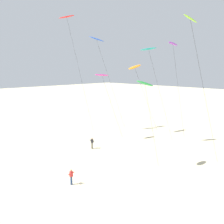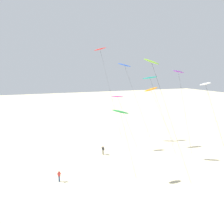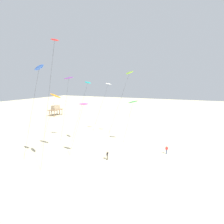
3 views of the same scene
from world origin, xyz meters
name	(u,v)px [view 3 (image 3 of 3)]	position (x,y,z in m)	size (l,w,h in m)	color
ground_plane	(154,153)	(0.00, 0.00, 0.00)	(260.00, 260.00, 0.00)	beige
kite_blue	(39,69)	(-15.18, 15.56, 16.95)	(1.96, 8.07, 17.70)	blue
kite_white	(108,85)	(9.59, 15.51, 14.05)	(1.33, 6.83, 14.58)	white
kite_lime	(129,74)	(7.51, 8.59, 16.76)	(1.58, 7.68, 17.63)	#8CD833
kite_green	(133,102)	(3.54, 6.06, 10.22)	(1.09, 3.84, 10.75)	green
kite_red	(54,42)	(-17.06, 10.47, 20.31)	(1.87, 6.37, 21.03)	red
kite_purple	(69,79)	(-1.93, 20.05, 15.62)	(1.07, 5.01, 16.11)	purple
kite_orange	(55,96)	(-8.48, 18.45, 12.04)	(1.51, 7.29, 12.71)	orange
kite_magenta	(83,104)	(-9.16, 11.22, 10.76)	(1.32, 5.52, 11.09)	#D8339E
kite_teal	(88,83)	(-2.51, 14.52, 14.57)	(1.91, 7.04, 15.11)	teal
kite_flyer_nearest	(107,155)	(-7.24, 7.33, 0.89)	(0.64, 0.63, 1.67)	#4C4738
kite_flyer_middle	(167,150)	(0.79, -2.46, 0.89)	(0.51, 0.54, 1.67)	navy
stilt_house	(56,108)	(26.57, 50.09, 3.26)	(6.18, 3.55, 4.59)	#846647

